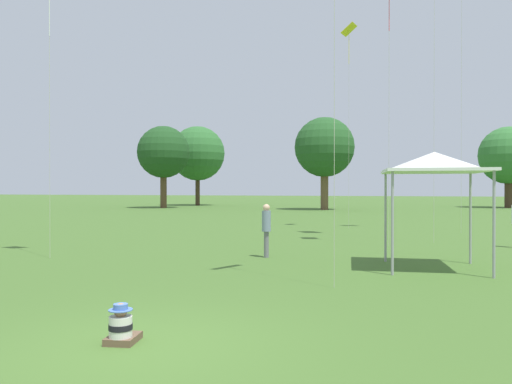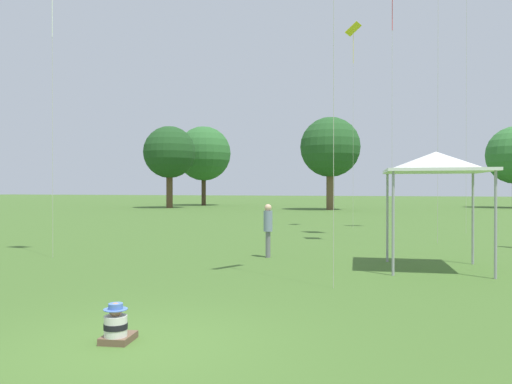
{
  "view_description": "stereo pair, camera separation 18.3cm",
  "coord_description": "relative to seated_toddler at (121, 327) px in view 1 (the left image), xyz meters",
  "views": [
    {
      "loc": [
        3.58,
        -6.13,
        2.2
      ],
      "look_at": [
        -0.11,
        5.68,
        2.12
      ],
      "focal_mm": 35.0,
      "sensor_mm": 36.0,
      "label": 1
    },
    {
      "loc": [
        3.75,
        -6.07,
        2.2
      ],
      "look_at": [
        -0.11,
        5.68,
        2.12
      ],
      "focal_mm": 35.0,
      "sensor_mm": 36.0,
      "label": 2
    }
  ],
  "objects": [
    {
      "name": "seated_toddler",
      "position": [
        0.0,
        0.0,
        0.0
      ],
      "size": [
        0.48,
        0.56,
        0.58
      ],
      "rotation": [
        0.0,
        0.0,
        0.17
      ],
      "color": "brown",
      "rests_on": "ground"
    },
    {
      "name": "canopy_tent",
      "position": [
        4.54,
        8.3,
        2.67
      ],
      "size": [
        2.98,
        2.98,
        3.21
      ],
      "rotation": [
        0.0,
        0.0,
        0.12
      ],
      "color": "white",
      "rests_on": "ground"
    },
    {
      "name": "ground_plane",
      "position": [
        0.36,
        -0.05,
        -0.24
      ],
      "size": [
        300.0,
        300.0,
        0.0
      ],
      "primitive_type": "plane",
      "color": "#426628"
    },
    {
      "name": "person_standing_1",
      "position": [
        -0.49,
        9.13,
        0.81
      ],
      "size": [
        0.33,
        0.33,
        1.71
      ],
      "rotation": [
        0.0,
        0.0,
        6.13
      ],
      "color": "slate",
      "rests_on": "ground"
    },
    {
      "name": "distant_tree_1",
      "position": [
        -4.76,
        45.84,
        6.29
      ],
      "size": [
        6.27,
        6.27,
        9.71
      ],
      "color": "brown",
      "rests_on": "ground"
    },
    {
      "name": "kite_6",
      "position": [
        0.65,
        21.54,
        10.24
      ],
      "size": [
        0.85,
        0.97,
        11.23
      ],
      "rotation": [
        0.0,
        0.0,
        3.72
      ],
      "color": "yellow",
      "rests_on": "ground"
    },
    {
      "name": "distant_tree_0",
      "position": [
        -23.25,
        45.29,
        6.15
      ],
      "size": [
        5.97,
        5.97,
        9.42
      ],
      "color": "brown",
      "rests_on": "ground"
    },
    {
      "name": "distant_tree_3",
      "position": [
        -23.07,
        54.46,
        6.63
      ],
      "size": [
        7.18,
        7.18,
        10.47
      ],
      "color": "#473323",
      "rests_on": "ground"
    },
    {
      "name": "distant_tree_2",
      "position": [
        14.69,
        57.55,
        5.82
      ],
      "size": [
        6.66,
        6.66,
        9.42
      ],
      "color": "#473323",
      "rests_on": "ground"
    }
  ]
}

